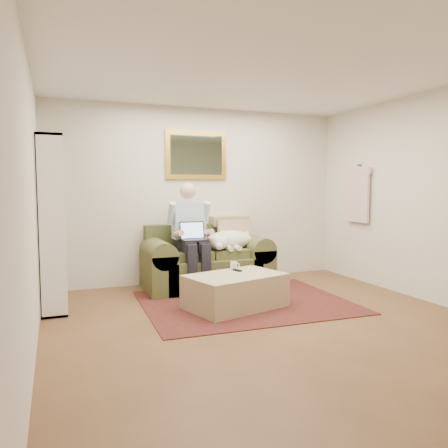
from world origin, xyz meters
TOP-DOWN VIEW (x-y plane):
  - room_shell at (0.00, 0.35)m, footprint 4.51×5.00m
  - rug at (0.10, 1.05)m, footprint 2.53×2.05m
  - sofa at (-0.07, 2.02)m, footprint 1.76×0.90m
  - seated_man at (-0.34, 1.86)m, footprint 0.58×0.83m
  - laptop at (-0.34, 1.79)m, footprint 0.34×0.27m
  - sleeping_dog at (0.25, 1.93)m, footprint 0.73×0.46m
  - ottoman at (-0.11, 0.87)m, footprint 1.25×0.97m
  - coffee_mug at (-0.02, 1.14)m, footprint 0.08×0.08m
  - tv_remote at (-0.01, 1.07)m, footprint 0.09×0.16m
  - bookshelf at (-2.10, 1.60)m, footprint 0.28×0.80m
  - wall_mirror at (-0.07, 2.47)m, footprint 0.94×0.04m
  - hanging_shirt at (2.19, 1.60)m, footprint 0.06×0.52m

SIDE VIEW (x-z plane):
  - rug at x=0.10m, z-range 0.00..0.01m
  - ottoman at x=-0.11m, z-range 0.00..0.40m
  - sofa at x=-0.07m, z-range -0.22..0.83m
  - tv_remote at x=-0.01m, z-range 0.40..0.42m
  - coffee_mug at x=-0.02m, z-range 0.40..0.50m
  - sleeping_dog at x=0.25m, z-range 0.54..0.81m
  - seated_man at x=-0.34m, z-range 0.00..1.48m
  - laptop at x=-0.34m, z-range 0.65..0.90m
  - bookshelf at x=-2.10m, z-range 0.00..2.00m
  - room_shell at x=0.00m, z-range 0.00..2.61m
  - hanging_shirt at x=2.19m, z-range 0.90..1.80m
  - wall_mirror at x=-0.07m, z-range 1.54..2.26m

